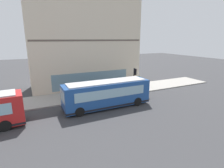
# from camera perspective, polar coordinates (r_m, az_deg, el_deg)

# --- Properties ---
(ground) EXTENTS (120.00, 120.00, 0.00)m
(ground) POSITION_cam_1_polar(r_m,az_deg,el_deg) (21.29, 0.54, -6.84)
(ground) COLOR #38383A
(sidewalk_curb) EXTENTS (4.79, 40.00, 0.15)m
(sidewalk_curb) POSITION_cam_1_polar(r_m,az_deg,el_deg) (25.59, -4.46, -3.02)
(sidewalk_curb) COLOR #9E9991
(sidewalk_curb) RESTS_ON ground
(building_corner) EXTENTS (6.15, 17.13, 13.58)m
(building_corner) POSITION_cam_1_polar(r_m,az_deg,el_deg) (29.57, -8.71, 12.42)
(building_corner) COLOR beige
(building_corner) RESTS_ON ground
(city_bus_nearside) EXTENTS (2.61, 10.04, 3.07)m
(city_bus_nearside) POSITION_cam_1_polar(r_m,az_deg,el_deg) (20.29, -1.61, -3.28)
(city_bus_nearside) COLOR #1E478C
(city_bus_nearside) RESTS_ON ground
(traffic_light_near_corner) EXTENTS (0.32, 0.49, 3.49)m
(traffic_light_near_corner) POSITION_cam_1_polar(r_m,az_deg,el_deg) (25.74, 7.32, 2.78)
(traffic_light_near_corner) COLOR black
(traffic_light_near_corner) RESTS_ON sidewalk_curb
(fire_hydrant) EXTENTS (0.35, 0.35, 0.74)m
(fire_hydrant) POSITION_cam_1_polar(r_m,az_deg,el_deg) (27.99, 9.57, -0.72)
(fire_hydrant) COLOR yellow
(fire_hydrant) RESTS_ON sidewalk_curb
(pedestrian_near_hydrant) EXTENTS (0.32, 0.32, 1.82)m
(pedestrian_near_hydrant) POSITION_cam_1_polar(r_m,az_deg,el_deg) (23.25, -13.62, -2.27)
(pedestrian_near_hydrant) COLOR #8C3F8C
(pedestrian_near_hydrant) RESTS_ON sidewalk_curb
(pedestrian_walking_along_curb) EXTENTS (0.32, 0.32, 1.60)m
(pedestrian_walking_along_curb) POSITION_cam_1_polar(r_m,az_deg,el_deg) (26.09, 0.50, -0.37)
(pedestrian_walking_along_curb) COLOR #99994C
(pedestrian_walking_along_curb) RESTS_ON sidewalk_curb
(pedestrian_near_building_entrance) EXTENTS (0.32, 0.32, 1.65)m
(pedestrian_near_building_entrance) POSITION_cam_1_polar(r_m,az_deg,el_deg) (30.17, 8.76, 1.55)
(pedestrian_near_building_entrance) COLOR #B23338
(pedestrian_near_building_entrance) RESTS_ON sidewalk_curb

